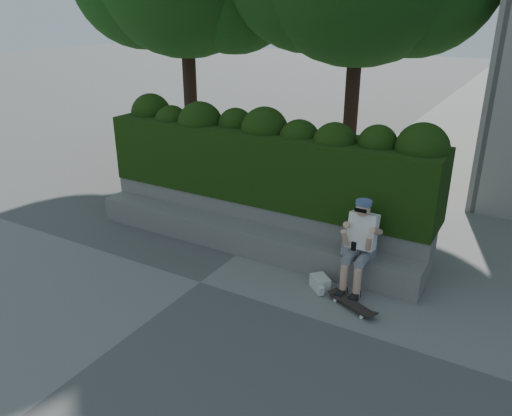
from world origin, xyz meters
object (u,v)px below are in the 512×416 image
Objects in this scene: backpack_plaid at (354,243)px; skateboard at (352,304)px; person at (360,242)px; backpack_ground at (320,283)px.

skateboard is at bearing -59.98° from backpack_plaid.
person is at bearing -25.25° from backpack_plaid.
backpack_plaid is 0.77m from backpack_ground.
backpack_plaid is at bearing 92.44° from backpack_ground.
skateboard is 1.67× the size of backpack_plaid.
backpack_plaid is 1.43× the size of backpack_ground.
backpack_plaid is (-0.26, 0.66, 0.60)m from skateboard.
skateboard is at bearing 18.56° from backpack_ground.
person is 0.91m from skateboard.
skateboard is 0.65m from backpack_ground.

